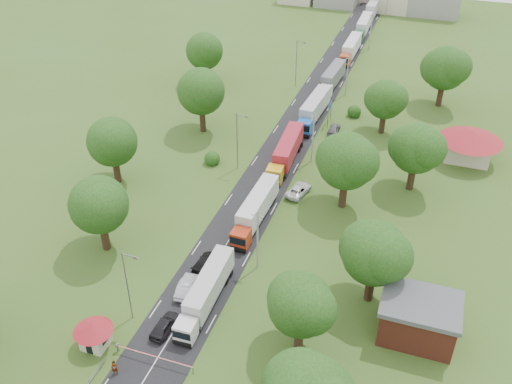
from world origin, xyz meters
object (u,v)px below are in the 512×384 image
at_px(info_sign, 330,110).
at_px(truck_0, 206,291).
at_px(car_lane_front, 165,325).
at_px(pedestrian_near, 115,368).
at_px(boom_barrier, 143,354).
at_px(guard_booth, 94,332).
at_px(car_lane_mid, 187,286).

height_order(info_sign, truck_0, info_sign).
bearing_deg(info_sign, car_lane_front, -96.37).
bearing_deg(info_sign, pedestrian_near, -97.64).
distance_m(boom_barrier, guard_booth, 5.98).
relative_size(car_lane_front, pedestrian_near, 2.41).
bearing_deg(car_lane_front, pedestrian_near, 76.87).
bearing_deg(car_lane_mid, guard_booth, 55.39).
xyz_separation_m(info_sign, truck_0, (-3.32, -50.10, -0.99)).
height_order(boom_barrier, truck_0, truck_0).
bearing_deg(car_lane_front, boom_barrier, 89.41).
bearing_deg(boom_barrier, car_lane_front, 85.43).
height_order(info_sign, car_lane_front, info_sign).
xyz_separation_m(boom_barrier, guard_booth, (-5.84, -0.00, 1.27)).
bearing_deg(pedestrian_near, car_lane_mid, 65.76).
bearing_deg(info_sign, boom_barrier, -96.24).
xyz_separation_m(car_lane_front, pedestrian_near, (-2.21, -7.17, 0.17)).
height_order(boom_barrier, car_lane_mid, car_lane_mid).
bearing_deg(car_lane_mid, car_lane_front, 86.24).
bearing_deg(pedestrian_near, truck_0, 51.65).
height_order(guard_booth, car_lane_front, guard_booth).
bearing_deg(truck_0, info_sign, 86.21).
xyz_separation_m(guard_booth, pedestrian_near, (3.99, -2.70, -1.21)).
xyz_separation_m(truck_0, pedestrian_near, (-5.09, -12.59, -1.06)).
height_order(boom_barrier, car_lane_front, car_lane_front).
distance_m(car_lane_front, car_lane_mid, 6.54).
relative_size(guard_booth, car_lane_front, 0.96).
relative_size(info_sign, pedestrian_near, 2.15).
bearing_deg(guard_booth, truck_0, 47.46).
xyz_separation_m(guard_booth, car_lane_front, (6.20, 4.47, -1.38)).
height_order(truck_0, car_lane_mid, truck_0).
xyz_separation_m(boom_barrier, car_lane_front, (0.36, 4.47, -0.11)).
distance_m(info_sign, truck_0, 50.22).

